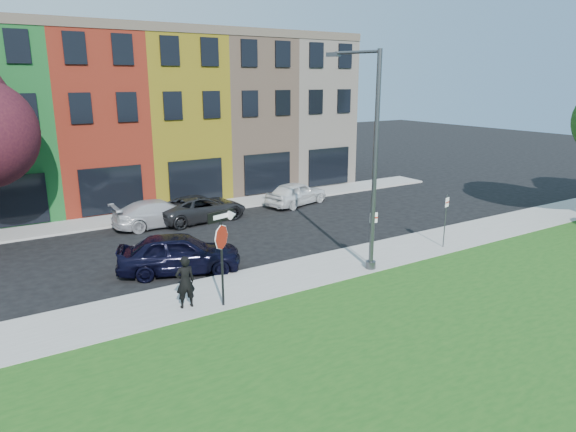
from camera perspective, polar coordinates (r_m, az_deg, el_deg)
ground at (r=18.74m, az=9.48°, el=-8.71°), size 120.00×120.00×0.00m
sidewalk_near at (r=22.04m, az=8.22°, el=-4.81°), size 40.00×3.00×0.12m
sidewalk_far at (r=29.91m, az=-14.52°, el=0.14°), size 40.00×2.40×0.12m
rowhouse_block at (r=35.15m, az=-17.46°, el=10.25°), size 30.00×10.12×10.00m
stop_sign at (r=16.76m, az=-7.41°, el=-2.57°), size 1.03×0.29×3.26m
man at (r=17.32m, az=-11.36°, el=-7.20°), size 0.70×0.51×1.78m
sedan_near at (r=20.76m, az=-11.98°, el=-4.04°), size 5.09×6.06×1.63m
parked_car_silver at (r=27.61m, az=-14.09°, el=0.32°), size 1.97×4.81×1.39m
parked_car_dark at (r=28.25m, az=-9.63°, el=0.88°), size 3.10×5.35×1.39m
parked_car_white at (r=31.32m, az=0.92°, el=2.53°), size 3.96×5.16×1.45m
street_lamp at (r=19.97m, az=9.16°, el=5.84°), size 0.96×2.52×8.41m
parking_sign_a at (r=20.81m, az=9.40°, el=-1.68°), size 0.31×0.14×2.34m
parking_sign_b at (r=23.89m, az=17.12°, el=0.10°), size 0.31×0.13×2.41m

